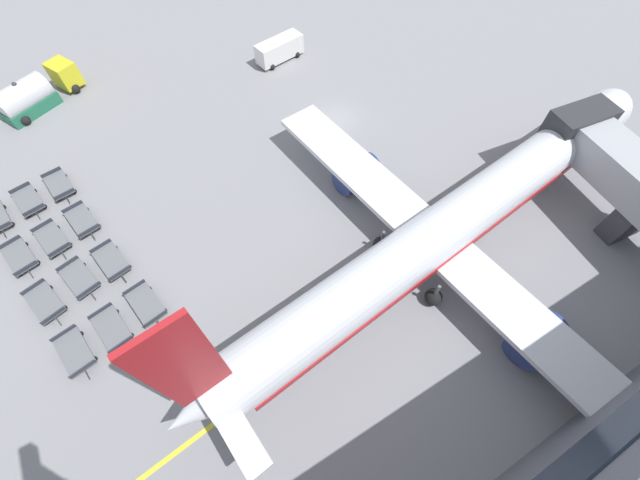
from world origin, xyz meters
TOP-DOWN VIEW (x-y plane):
  - ground_plane at (0.00, 0.00)m, footprint 500.00×500.00m
  - airplane at (16.55, -1.20)m, footprint 33.63×43.15m
  - fuel_tanker_primary at (-16.61, -24.29)m, footprint 5.76×8.33m
  - service_van at (-11.44, -0.19)m, footprint 2.92×5.56m
  - baggage_dolly_row_near_col_b at (1.44, -28.68)m, footprint 3.98×2.38m
  - baggage_dolly_row_near_col_c at (6.27, -27.69)m, footprint 3.98×2.46m
  - baggage_dolly_row_near_col_d at (10.88, -26.64)m, footprint 3.98×2.23m
  - baggage_dolly_row_mid_a_col_a at (-3.89, -27.25)m, footprint 3.98×2.29m
  - baggage_dolly_row_mid_a_col_b at (1.03, -26.26)m, footprint 3.98×2.38m
  - baggage_dolly_row_mid_a_col_c at (5.56, -25.20)m, footprint 3.98×2.45m
  - baggage_dolly_row_mid_a_col_d at (10.53, -24.16)m, footprint 3.98×2.23m
  - baggage_dolly_row_mid_b_col_a at (-4.35, -24.74)m, footprint 3.98×2.16m
  - baggage_dolly_row_mid_b_col_b at (0.37, -23.89)m, footprint 3.98×2.27m
  - baggage_dolly_row_mid_b_col_c at (5.27, -22.83)m, footprint 3.98×2.29m
  - baggage_dolly_row_mid_b_col_d at (9.95, -21.65)m, footprint 3.98×2.23m
  - stand_guidance_stripe at (18.08, -10.41)m, footprint 5.11×38.94m

SIDE VIEW (x-z plane):
  - ground_plane at x=0.00m, z-range 0.00..0.00m
  - stand_guidance_stripe at x=18.08m, z-range 0.00..0.01m
  - baggage_dolly_row_near_col_b at x=1.44m, z-range 0.03..0.95m
  - baggage_dolly_row_near_col_c at x=6.27m, z-range 0.03..0.95m
  - baggage_dolly_row_near_col_d at x=10.88m, z-range 0.03..0.95m
  - baggage_dolly_row_mid_a_col_a at x=-3.89m, z-range 0.03..0.95m
  - baggage_dolly_row_mid_a_col_b at x=1.03m, z-range 0.03..0.95m
  - baggage_dolly_row_mid_a_col_c at x=5.56m, z-range 0.03..0.95m
  - baggage_dolly_row_mid_a_col_d at x=10.53m, z-range 0.03..0.95m
  - baggage_dolly_row_mid_b_col_a at x=-4.35m, z-range 0.03..0.95m
  - baggage_dolly_row_mid_b_col_b at x=0.37m, z-range 0.03..0.95m
  - baggage_dolly_row_mid_b_col_c at x=5.27m, z-range 0.03..0.95m
  - baggage_dolly_row_mid_b_col_d at x=9.95m, z-range 0.03..0.95m
  - service_van at x=-11.44m, z-range 0.10..2.34m
  - fuel_tanker_primary at x=-16.61m, z-range -0.25..2.96m
  - airplane at x=16.55m, z-range -3.57..9.65m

